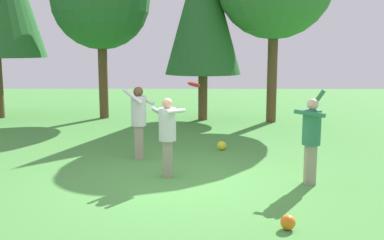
# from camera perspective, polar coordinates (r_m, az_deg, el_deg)

# --- Properties ---
(ground_plane) EXTENTS (40.00, 40.00, 0.00)m
(ground_plane) POSITION_cam_1_polar(r_m,az_deg,el_deg) (8.68, -1.79, -7.76)
(ground_plane) COLOR #4C9342
(person_thrower) EXTENTS (0.64, 0.64, 1.78)m
(person_thrower) POSITION_cam_1_polar(r_m,az_deg,el_deg) (8.53, 15.07, -1.72)
(person_thrower) COLOR gray
(person_thrower) RESTS_ON ground_plane
(person_catcher) EXTENTS (0.72, 0.69, 1.67)m
(person_catcher) POSITION_cam_1_polar(r_m,az_deg,el_deg) (10.20, -6.85, 0.45)
(person_catcher) COLOR gray
(person_catcher) RESTS_ON ground_plane
(person_bystander) EXTENTS (0.70, 0.71, 1.58)m
(person_bystander) POSITION_cam_1_polar(r_m,az_deg,el_deg) (8.71, -3.17, -1.39)
(person_bystander) COLOR gray
(person_bystander) RESTS_ON ground_plane
(frisbee) EXTENTS (0.37, 0.37, 0.13)m
(frisbee) POSITION_cam_1_polar(r_m,az_deg,el_deg) (9.31, 0.24, 4.58)
(frisbee) COLOR red
(ball_yellow) EXTENTS (0.22, 0.22, 0.22)m
(ball_yellow) POSITION_cam_1_polar(r_m,az_deg,el_deg) (11.21, 3.82, -3.30)
(ball_yellow) COLOR yellow
(ball_yellow) RESTS_ON ground_plane
(ball_orange) EXTENTS (0.21, 0.21, 0.21)m
(ball_orange) POSITION_cam_1_polar(r_m,az_deg,el_deg) (6.55, 12.20, -12.71)
(ball_orange) COLOR orange
(ball_orange) RESTS_ON ground_plane
(tree_center) EXTENTS (2.68, 2.68, 6.39)m
(tree_center) POSITION_cam_1_polar(r_m,az_deg,el_deg) (15.88, 1.44, 14.42)
(tree_center) COLOR brown
(tree_center) RESTS_ON ground_plane
(tree_left) EXTENTS (3.51, 3.51, 5.99)m
(tree_left) POSITION_cam_1_polar(r_m,az_deg,el_deg) (16.63, -11.62, 14.80)
(tree_left) COLOR brown
(tree_left) RESTS_ON ground_plane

